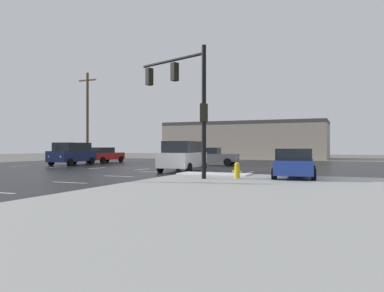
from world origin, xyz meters
TOP-DOWN VIEW (x-y plane):
  - ground_plane at (0.00, 0.00)m, footprint 120.00×120.00m
  - road_asphalt at (0.00, 0.00)m, footprint 44.00×44.00m
  - sidewalk_corner at (12.00, -12.00)m, footprint 18.00×18.00m
  - snow_strip_curbside at (5.00, -4.00)m, footprint 4.00×1.60m
  - lane_markings at (1.20, -1.38)m, footprint 36.15×36.15m
  - traffic_signal_mast at (4.35, -6.43)m, footprint 4.40×1.80m
  - fire_hydrant at (6.90, -6.03)m, footprint 0.48×0.26m
  - strip_building_background at (-1.93, 28.81)m, footprint 22.66×8.00m
  - sedan_red at (-11.51, 8.41)m, footprint 2.14×4.59m
  - sedan_grey at (0.48, 7.88)m, footprint 4.65×2.34m
  - suv_white at (1.69, -0.91)m, footprint 2.48×4.95m
  - sedan_blue at (9.44, -4.38)m, footprint 2.36×4.66m
  - suv_navy at (-11.28, 3.34)m, footprint 2.42×4.93m
  - utility_pole_far at (-14.13, 9.06)m, footprint 2.20×0.28m

SIDE VIEW (x-z plane):
  - ground_plane at x=0.00m, z-range 0.00..0.00m
  - road_asphalt at x=0.00m, z-range 0.00..0.02m
  - lane_markings at x=1.20m, z-range 0.02..0.03m
  - sidewalk_corner at x=12.00m, z-range 0.00..0.14m
  - snow_strip_curbside at x=5.00m, z-range 0.14..0.20m
  - fire_hydrant at x=6.90m, z-range 0.14..0.93m
  - sedan_red at x=-11.51m, z-range 0.06..1.64m
  - sedan_grey at x=0.48m, z-range 0.06..1.64m
  - sedan_blue at x=9.44m, z-range 0.06..1.64m
  - suv_white at x=1.69m, z-range 0.08..2.11m
  - suv_navy at x=-11.28m, z-range 0.08..2.11m
  - strip_building_background at x=-1.93m, z-range 0.00..5.18m
  - traffic_signal_mast at x=4.35m, z-range 1.16..7.65m
  - utility_pole_far at x=-14.13m, z-range 0.22..9.88m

